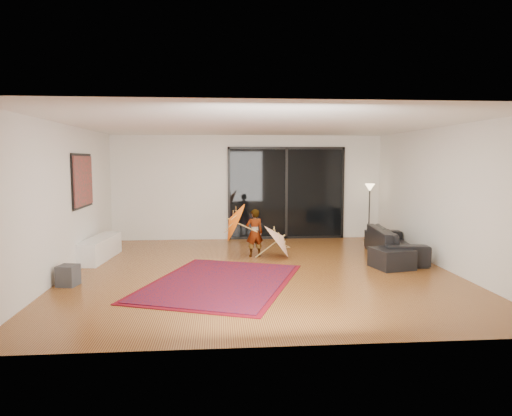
{
  "coord_description": "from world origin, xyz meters",
  "views": [
    {
      "loc": [
        -0.77,
        -8.33,
        2.06
      ],
      "look_at": [
        -0.02,
        0.76,
        1.1
      ],
      "focal_mm": 32.0,
      "sensor_mm": 36.0,
      "label": 1
    }
  ],
  "objects": [
    {
      "name": "media_console",
      "position": [
        -3.25,
        1.27,
        0.23
      ],
      "size": [
        0.56,
        1.67,
        0.45
      ],
      "primitive_type": "cube",
      "rotation": [
        0.0,
        0.0,
        -0.09
      ],
      "color": "white",
      "rests_on": "floor"
    },
    {
      "name": "ceiling",
      "position": [
        0.0,
        0.0,
        2.7
      ],
      "size": [
        7.0,
        7.0,
        0.0
      ],
      "primitive_type": "plane",
      "rotation": [
        3.14,
        0.0,
        0.0
      ],
      "color": "white",
      "rests_on": "wall_back"
    },
    {
      "name": "floor_lamp",
      "position": [
        3.1,
        3.06,
        1.15
      ],
      "size": [
        0.25,
        0.25,
        1.46
      ],
      "color": "black",
      "rests_on": "floor"
    },
    {
      "name": "painting",
      "position": [
        -3.46,
        1.0,
        1.65
      ],
      "size": [
        0.04,
        1.28,
        1.08
      ],
      "color": "black",
      "rests_on": "wall_left"
    },
    {
      "name": "speaker",
      "position": [
        -3.25,
        -0.76,
        0.17
      ],
      "size": [
        0.35,
        0.35,
        0.34
      ],
      "primitive_type": "cube",
      "rotation": [
        0.0,
        0.0,
        -0.21
      ],
      "color": "#424244",
      "rests_on": "floor"
    },
    {
      "name": "parasol_orange",
      "position": [
        -0.56,
        1.23,
        0.73
      ],
      "size": [
        0.52,
        0.86,
        0.88
      ],
      "rotation": [
        0.0,
        -1.13,
        0.0
      ],
      "color": "#E55B0C",
      "rests_on": "child"
    },
    {
      "name": "ottoman",
      "position": [
        2.53,
        -0.01,
        0.19
      ],
      "size": [
        0.79,
        0.79,
        0.38
      ],
      "primitive_type": "cube",
      "rotation": [
        0.0,
        0.0,
        0.22
      ],
      "color": "black",
      "rests_on": "floor"
    },
    {
      "name": "sliding_door",
      "position": [
        1.0,
        3.47,
        1.2
      ],
      "size": [
        3.06,
        0.07,
        2.4
      ],
      "color": "black",
      "rests_on": "wall_back"
    },
    {
      "name": "wall_front",
      "position": [
        0.0,
        -3.5,
        1.35
      ],
      "size": [
        7.0,
        0.0,
        7.0
      ],
      "primitive_type": "plane",
      "rotation": [
        -1.57,
        0.0,
        0.0
      ],
      "color": "silver",
      "rests_on": "floor"
    },
    {
      "name": "persian_rug",
      "position": [
        -0.75,
        -0.79,
        0.01
      ],
      "size": [
        3.13,
        3.66,
        0.02
      ],
      "rotation": [
        0.0,
        0.0,
        -0.35
      ],
      "color": "#5D0712",
      "rests_on": "floor"
    },
    {
      "name": "wall_left",
      "position": [
        -3.5,
        0.0,
        1.35
      ],
      "size": [
        0.0,
        7.0,
        7.0
      ],
      "primitive_type": "plane",
      "rotation": [
        1.57,
        0.0,
        1.57
      ],
      "color": "silver",
      "rests_on": "floor"
    },
    {
      "name": "sofa",
      "position": [
        2.95,
        0.95,
        0.31
      ],
      "size": [
        1.05,
        2.2,
        0.62
      ],
      "primitive_type": "imported",
      "rotation": [
        0.0,
        0.0,
        1.46
      ],
      "color": "black",
      "rests_on": "floor"
    },
    {
      "name": "wall_right",
      "position": [
        3.5,
        0.0,
        1.35
      ],
      "size": [
        0.0,
        7.0,
        7.0
      ],
      "primitive_type": "plane",
      "rotation": [
        1.57,
        0.0,
        -1.57
      ],
      "color": "silver",
      "rests_on": "floor"
    },
    {
      "name": "floor",
      "position": [
        0.0,
        0.0,
        0.0
      ],
      "size": [
        7.0,
        7.0,
        0.0
      ],
      "primitive_type": "plane",
      "color": "#99612A",
      "rests_on": "ground"
    },
    {
      "name": "child",
      "position": [
        -0.01,
        1.28,
        0.51
      ],
      "size": [
        0.41,
        0.31,
        1.02
      ],
      "primitive_type": "imported",
      "rotation": [
        0.0,
        0.0,
        3.33
      ],
      "color": "#999999",
      "rests_on": "floor"
    },
    {
      "name": "parasol_white",
      "position": [
        0.59,
        1.13,
        0.5
      ],
      "size": [
        0.66,
        0.84,
        0.94
      ],
      "rotation": [
        0.0,
        0.92,
        0.0
      ],
      "color": "white",
      "rests_on": "floor"
    },
    {
      "name": "wall_back",
      "position": [
        0.0,
        3.5,
        1.35
      ],
      "size": [
        7.0,
        0.0,
        7.0
      ],
      "primitive_type": "plane",
      "rotation": [
        1.57,
        0.0,
        0.0
      ],
      "color": "silver",
      "rests_on": "floor"
    }
  ]
}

